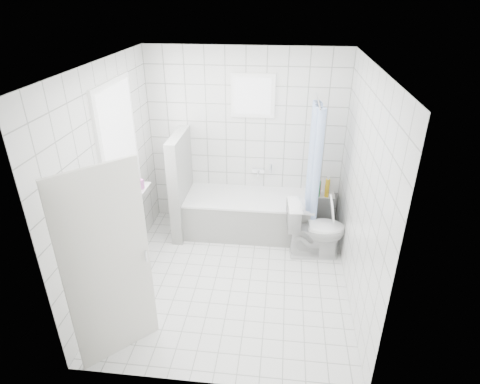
# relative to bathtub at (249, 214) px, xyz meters

# --- Properties ---
(ground) EXTENTS (3.00, 3.00, 0.00)m
(ground) POSITION_rel_bathtub_xyz_m (-0.10, -1.12, -0.29)
(ground) COLOR white
(ground) RESTS_ON ground
(ceiling) EXTENTS (3.00, 3.00, 0.00)m
(ceiling) POSITION_rel_bathtub_xyz_m (-0.10, -1.12, 2.31)
(ceiling) COLOR white
(ceiling) RESTS_ON ground
(wall_back) EXTENTS (2.80, 0.02, 2.60)m
(wall_back) POSITION_rel_bathtub_xyz_m (-0.10, 0.38, 1.01)
(wall_back) COLOR white
(wall_back) RESTS_ON ground
(wall_front) EXTENTS (2.80, 0.02, 2.60)m
(wall_front) POSITION_rel_bathtub_xyz_m (-0.10, -2.62, 1.01)
(wall_front) COLOR white
(wall_front) RESTS_ON ground
(wall_left) EXTENTS (0.02, 3.00, 2.60)m
(wall_left) POSITION_rel_bathtub_xyz_m (-1.50, -1.12, 1.01)
(wall_left) COLOR white
(wall_left) RESTS_ON ground
(wall_right) EXTENTS (0.02, 3.00, 2.60)m
(wall_right) POSITION_rel_bathtub_xyz_m (1.30, -1.12, 1.01)
(wall_right) COLOR white
(wall_right) RESTS_ON ground
(window_left) EXTENTS (0.01, 0.90, 1.40)m
(window_left) POSITION_rel_bathtub_xyz_m (-1.45, -0.82, 1.31)
(window_left) COLOR white
(window_left) RESTS_ON wall_left
(window_back) EXTENTS (0.50, 0.01, 0.50)m
(window_back) POSITION_rel_bathtub_xyz_m (0.00, 0.33, 1.66)
(window_back) COLOR white
(window_back) RESTS_ON wall_back
(window_sill) EXTENTS (0.18, 1.02, 0.08)m
(window_sill) POSITION_rel_bathtub_xyz_m (-1.41, -0.82, 0.57)
(window_sill) COLOR white
(window_sill) RESTS_ON wall_left
(door) EXTENTS (0.58, 0.61, 2.00)m
(door) POSITION_rel_bathtub_xyz_m (-1.07, -2.32, 0.71)
(door) COLOR silver
(door) RESTS_ON ground
(bathtub) EXTENTS (1.83, 0.77, 0.58)m
(bathtub) POSITION_rel_bathtub_xyz_m (0.00, 0.00, 0.00)
(bathtub) COLOR white
(bathtub) RESTS_ON ground
(partition_wall) EXTENTS (0.15, 0.85, 1.50)m
(partition_wall) POSITION_rel_bathtub_xyz_m (-0.98, -0.05, 0.46)
(partition_wall) COLOR white
(partition_wall) RESTS_ON ground
(tiled_ledge) EXTENTS (0.40, 0.24, 0.55)m
(tiled_ledge) POSITION_rel_bathtub_xyz_m (1.03, 0.26, -0.02)
(tiled_ledge) COLOR white
(tiled_ledge) RESTS_ON ground
(toilet) EXTENTS (0.82, 0.51, 0.80)m
(toilet) POSITION_rel_bathtub_xyz_m (0.93, -0.47, 0.11)
(toilet) COLOR white
(toilet) RESTS_ON ground
(curtain_rod) EXTENTS (0.02, 0.80, 0.02)m
(curtain_rod) POSITION_rel_bathtub_xyz_m (0.85, -0.02, 1.71)
(curtain_rod) COLOR silver
(curtain_rod) RESTS_ON wall_back
(shower_curtain) EXTENTS (0.14, 0.48, 1.78)m
(shower_curtain) POSITION_rel_bathtub_xyz_m (0.85, -0.15, 0.81)
(shower_curtain) COLOR #436EC5
(shower_curtain) RESTS_ON curtain_rod
(tub_faucet) EXTENTS (0.18, 0.06, 0.06)m
(tub_faucet) POSITION_rel_bathtub_xyz_m (0.10, 0.34, 0.56)
(tub_faucet) COLOR silver
(tub_faucet) RESTS_ON wall_back
(sill_bottles) EXTENTS (0.17, 0.81, 0.32)m
(sill_bottles) POSITION_rel_bathtub_xyz_m (-1.40, -0.90, 0.74)
(sill_bottles) COLOR #2C8BC8
(sill_bottles) RESTS_ON window_sill
(ledge_bottles) EXTENTS (0.19, 0.13, 0.28)m
(ledge_bottles) POSITION_rel_bathtub_xyz_m (1.03, 0.21, 0.38)
(ledge_bottles) COLOR red
(ledge_bottles) RESTS_ON tiled_ledge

